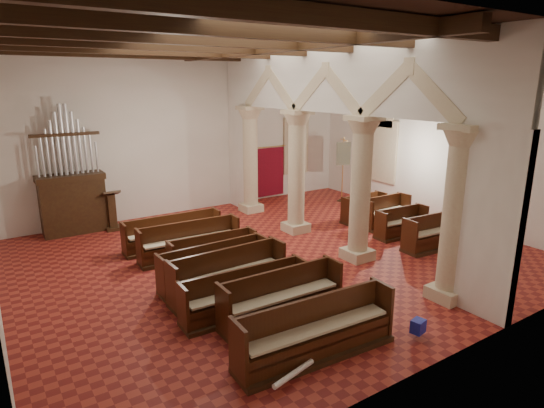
{
  "coord_description": "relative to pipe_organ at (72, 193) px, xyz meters",
  "views": [
    {
      "loc": [
        -6.93,
        -10.4,
        4.91
      ],
      "look_at": [
        0.18,
        0.5,
        1.42
      ],
      "focal_mm": 30.0,
      "sensor_mm": 36.0,
      "label": 1
    }
  ],
  "objects": [
    {
      "name": "nave_pew_7",
      "position": [
        2.23,
        -3.21,
        -1.04
      ],
      "size": [
        3.01,
        0.7,
        1.01
      ],
      "rotation": [
        0.0,
        0.0,
        -0.01
      ],
      "color": "#362411",
      "rests_on": "floor"
    },
    {
      "name": "wall_front",
      "position": [
        4.5,
        -11.5,
        1.63
      ],
      "size": [
        14.0,
        0.02,
        6.0
      ],
      "primitive_type": "cube",
      "color": "white",
      "rests_on": "floor"
    },
    {
      "name": "tube_heater_b",
      "position": [
        2.56,
        -8.68,
        -1.21
      ],
      "size": [
        1.04,
        0.51,
        0.11
      ],
      "primitive_type": "cylinder",
      "rotation": [
        0.0,
        1.57,
        0.39
      ],
      "color": "white",
      "rests_on": "floor"
    },
    {
      "name": "lectern",
      "position": [
        1.13,
        -0.42,
        -0.78
      ],
      "size": [
        0.58,
        0.58,
        1.42
      ],
      "rotation": [
        0.0,
        0.0,
        0.01
      ],
      "color": "black",
      "rests_on": "floor"
    },
    {
      "name": "processional_banner",
      "position": [
        10.36,
        -1.76,
        -0.53
      ],
      "size": [
        0.59,
        0.75,
        2.73
      ],
      "rotation": [
        0.0,
        0.0,
        -0.39
      ],
      "color": "#362411",
      "rests_on": "floor"
    },
    {
      "name": "arcade",
      "position": [
        6.3,
        -5.5,
        2.19
      ],
      "size": [
        0.9,
        11.9,
        6.0
      ],
      "color": "beige",
      "rests_on": "floor"
    },
    {
      "name": "nave_pew_6",
      "position": [
        2.33,
        -4.26,
        -1.03
      ],
      "size": [
        2.97,
        0.84,
        1.05
      ],
      "rotation": [
        0.0,
        0.0,
        -0.05
      ],
      "color": "#362411",
      "rests_on": "floor"
    },
    {
      "name": "aisle_pew_1",
      "position": [
        8.92,
        -6.31,
        -1.05
      ],
      "size": [
        1.94,
        0.74,
        0.96
      ],
      "rotation": [
        0.0,
        0.0,
        -0.05
      ],
      "color": "#362411",
      "rests_on": "floor"
    },
    {
      "name": "nave_pew_5",
      "position": [
        2.52,
        -5.4,
        -1.05
      ],
      "size": [
        2.46,
        0.73,
        0.96
      ],
      "rotation": [
        0.0,
        0.0,
        -0.04
      ],
      "color": "#362411",
      "rests_on": "floor"
    },
    {
      "name": "hymnal_box_c",
      "position": [
        3.87,
        -5.38,
        -1.12
      ],
      "size": [
        0.34,
        0.3,
        0.29
      ],
      "primitive_type": "cube",
      "rotation": [
        0.0,
        0.0,
        0.22
      ],
      "color": "navy",
      "rests_on": "floor"
    },
    {
      "name": "ceiling_beams",
      "position": [
        4.5,
        -5.5,
        4.45
      ],
      "size": [
        13.8,
        11.8,
        0.3
      ],
      "primitive_type": null,
      "color": "#362411",
      "rests_on": "wall_back"
    },
    {
      "name": "pipe_organ",
      "position": [
        0.0,
        0.0,
        0.0
      ],
      "size": [
        2.1,
        0.85,
        4.4
      ],
      "color": "#362411",
      "rests_on": "floor"
    },
    {
      "name": "nave_pew_0",
      "position": [
        2.3,
        -10.13,
        -1.01
      ],
      "size": [
        3.26,
        0.91,
        1.11
      ],
      "rotation": [
        0.0,
        0.0,
        -0.05
      ],
      "color": "#362411",
      "rests_on": "floor"
    },
    {
      "name": "dossal_curtain",
      "position": [
        8.0,
        0.42,
        -0.21
      ],
      "size": [
        1.8,
        0.07,
        2.17
      ],
      "color": "maroon",
      "rests_on": "floor"
    },
    {
      "name": "nave_pew_3",
      "position": [
        2.09,
        -7.11,
        -0.99
      ],
      "size": [
        2.88,
        0.84,
        1.15
      ],
      "rotation": [
        0.0,
        0.0,
        0.03
      ],
      "color": "#362411",
      "rests_on": "floor"
    },
    {
      "name": "aisle_pew_3",
      "position": [
        9.07,
        -4.41,
        -1.04
      ],
      "size": [
        1.83,
        0.72,
        0.99
      ],
      "rotation": [
        0.0,
        0.0,
        0.03
      ],
      "color": "#362411",
      "rests_on": "floor"
    },
    {
      "name": "hymnal_box_b",
      "position": [
        3.1,
        -8.21,
        -1.11
      ],
      "size": [
        0.39,
        0.35,
        0.32
      ],
      "primitive_type": "cube",
      "rotation": [
        0.0,
        0.0,
        0.36
      ],
      "color": "navy",
      "rests_on": "floor"
    },
    {
      "name": "aisle_pew_0",
      "position": [
        8.85,
        -7.64,
        -1.02
      ],
      "size": [
        2.19,
        0.84,
        1.05
      ],
      "rotation": [
        0.0,
        0.0,
        -0.07
      ],
      "color": "#362411",
      "rests_on": "floor"
    },
    {
      "name": "window_right_a",
      "position": [
        11.48,
        -7.0,
        0.83
      ],
      "size": [
        0.03,
        1.0,
        2.2
      ],
      "primitive_type": "cube",
      "color": "#2D654F",
      "rests_on": "wall_right"
    },
    {
      "name": "nave_pew_2",
      "position": [
        2.02,
        -8.02,
        -1.04
      ],
      "size": [
        2.95,
        0.76,
        1.01
      ],
      "rotation": [
        0.0,
        0.0,
        -0.03
      ],
      "color": "#362411",
      "rests_on": "floor"
    },
    {
      "name": "aisle_pew_2",
      "position": [
        9.27,
        -5.27,
        -1.01
      ],
      "size": [
        1.91,
        0.72,
        1.07
      ],
      "rotation": [
        0.0,
        0.0,
        0.0
      ],
      "color": "#362411",
      "rests_on": "floor"
    },
    {
      "name": "wall_right",
      "position": [
        11.5,
        -5.5,
        1.63
      ],
      "size": [
        0.02,
        12.0,
        6.0
      ],
      "primitive_type": "cube",
      "color": "white",
      "rests_on": "floor"
    },
    {
      "name": "ceiling",
      "position": [
        4.5,
        -5.5,
        4.63
      ],
      "size": [
        14.0,
        14.0,
        0.0
      ],
      "primitive_type": "plane",
      "rotation": [
        3.14,
        0.0,
        0.0
      ],
      "color": "black",
      "rests_on": "wall_back"
    },
    {
      "name": "window_right_b",
      "position": [
        11.48,
        -3.0,
        0.83
      ],
      "size": [
        0.03,
        1.0,
        2.2
      ],
      "primitive_type": "cube",
      "color": "#2D654F",
      "rests_on": "wall_right"
    },
    {
      "name": "nave_pew_1",
      "position": [
        2.51,
        -8.71,
        -1.01
      ],
      "size": [
        2.81,
        0.77,
        1.1
      ],
      "rotation": [
        0.0,
        0.0,
        -0.01
      ],
      "color": "#362411",
      "rests_on": "floor"
    },
    {
      "name": "window_back",
      "position": [
        9.5,
        0.48,
        0.83
      ],
      "size": [
        1.0,
        0.03,
        2.2
      ],
      "primitive_type": "cube",
      "color": "#2D654F",
      "rests_on": "wall_back"
    },
    {
      "name": "wall_back",
      "position": [
        4.5,
        0.5,
        1.63
      ],
      "size": [
        14.0,
        0.02,
        6.0
      ],
      "primitive_type": "cube",
      "color": "white",
      "rests_on": "floor"
    },
    {
      "name": "tube_heater_a",
      "position": [
        1.51,
        -10.52,
        -1.21
      ],
      "size": [
        0.97,
        0.32,
        0.1
      ],
      "primitive_type": "cylinder",
      "rotation": [
        0.0,
        1.57,
        0.24
      ],
      "color": "white",
      "rests_on": "floor"
    },
    {
      "name": "floor",
      "position": [
        4.5,
        -5.5,
        -1.37
      ],
      "size": [
        14.0,
        14.0,
        0.0
      ],
      "primitive_type": "plane",
      "color": "#9F2F22",
      "rests_on": "ground"
    },
    {
      "name": "hymnal_box_a",
      "position": [
        4.41,
        -10.73,
        -1.13
      ],
      "size": [
        0.31,
        0.27,
        0.27
      ],
      "primitive_type": "cube",
      "rotation": [
        0.0,
        0.0,
        0.22
      ],
      "color": "navy",
      "rests_on": "floor"
    },
    {
      "name": "nave_pew_4",
      "position": [
        2.1,
        -6.34,
        -1.02
      ],
      "size": [
        2.84,
        0.77,
        1.05
      ],
      "rotation": [
        0.0,
        0.0,
        0.02
      ],
      "color": "#362411",
      "rests_on": "floor"
    }
  ]
}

